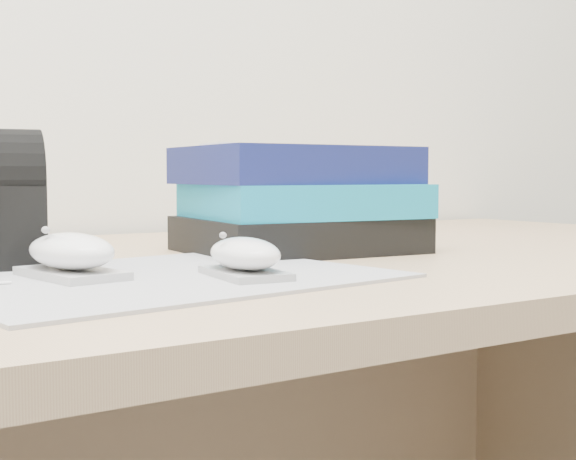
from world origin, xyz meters
TOP-DOWN VIEW (x-y plane):
  - desk at (0.00, 1.64)m, footprint 1.60×0.80m
  - mousepad at (-0.18, 1.45)m, footprint 0.42×0.35m
  - mouse_rear at (-0.25, 1.47)m, footprint 0.08×0.12m
  - mouse_front at (-0.12, 1.39)m, footprint 0.07×0.10m
  - book_stack at (0.07, 1.59)m, footprint 0.28×0.23m

SIDE VIEW (x-z plane):
  - desk at x=0.00m, z-range 0.13..0.86m
  - mousepad at x=-0.18m, z-range 0.73..0.73m
  - mouse_front at x=-0.12m, z-range 0.73..0.77m
  - mouse_rear at x=-0.25m, z-range 0.73..0.78m
  - book_stack at x=0.07m, z-range 0.73..0.86m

